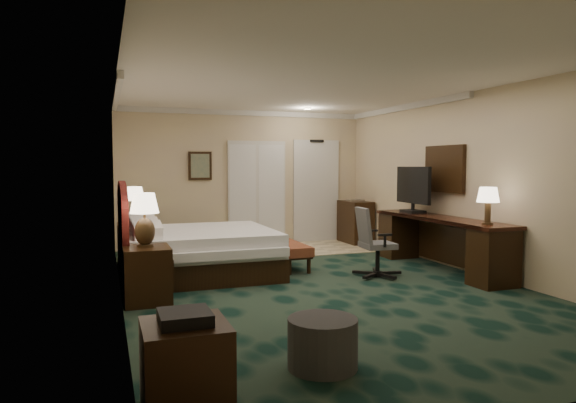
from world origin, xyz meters
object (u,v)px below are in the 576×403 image
object	(u,v)px
lamp_near	(145,220)
side_table	(186,368)
nightstand_far	(135,244)
minibar	(355,222)
nightstand_near	(147,275)
ottoman	(323,343)
bed	(200,252)
tv	(413,190)
bed_bench	(288,255)
lamp_far	(135,205)
desk	(439,243)
desk_chair	(378,242)

from	to	relation	value
lamp_near	side_table	size ratio (longest dim) A/B	1.07
nightstand_far	minibar	bearing A→B (deg)	10.60
lamp_near	nightstand_far	bearing A→B (deg)	89.62
nightstand_near	side_table	xyz separation A→B (m)	(0.02, -2.87, -0.03)
ottoman	bed	bearing A→B (deg)	94.35
side_table	tv	world-z (taller)	tv
bed	ottoman	xyz separation A→B (m)	(0.29, -3.81, -0.13)
lamp_near	bed_bench	xyz separation A→B (m)	(2.26, 1.32, -0.77)
ottoman	tv	distance (m)	4.99
bed	lamp_near	distance (m)	1.69
ottoman	minibar	world-z (taller)	minibar
lamp_far	lamp_near	bearing A→B (deg)	-90.71
bed_bench	ottoman	size ratio (longest dim) A/B	2.10
bed	bed_bench	world-z (taller)	bed
lamp_far	desk	world-z (taller)	lamp_far
lamp_near	ottoman	bearing A→B (deg)	-65.21
desk_chair	nightstand_far	bearing A→B (deg)	151.17
ottoman	tv	world-z (taller)	tv
nightstand_far	ottoman	xyz separation A→B (m)	(1.15, -5.00, -0.13)
lamp_far	side_table	bearing A→B (deg)	-89.98
lamp_far	tv	size ratio (longest dim) A/B	0.60
minibar	desk	bearing A→B (deg)	-90.90
side_table	ottoman	bearing A→B (deg)	18.45
lamp_near	minibar	distance (m)	5.57
nightstand_near	ottoman	xyz separation A→B (m)	(1.15, -2.49, -0.13)
ottoman	side_table	size ratio (longest dim) A/B	0.95
nightstand_far	lamp_far	bearing A→B (deg)	67.69
nightstand_near	desk_chair	size ratio (longest dim) A/B	0.65
nightstand_far	tv	world-z (taller)	tv
nightstand_far	minibar	size ratio (longest dim) A/B	0.76
lamp_near	minibar	bearing A→B (deg)	36.58
bed	lamp_near	size ratio (longest dim) A/B	3.32
bed_bench	desk	size ratio (longest dim) A/B	0.41
nightstand_near	bed_bench	size ratio (longest dim) A/B	0.56
nightstand_far	lamp_near	world-z (taller)	lamp_near
ottoman	desk	world-z (taller)	desk
bed	bed_bench	size ratio (longest dim) A/B	1.78
desk	tv	size ratio (longest dim) A/B	2.86
side_table	minibar	size ratio (longest dim) A/B	0.68
lamp_far	bed_bench	bearing A→B (deg)	-28.14
bed	desk	distance (m)	3.64
bed_bench	lamp_far	bearing A→B (deg)	151.50
nightstand_far	lamp_far	world-z (taller)	lamp_far
ottoman	lamp_far	bearing A→B (deg)	102.70
ottoman	tv	bearing A→B (deg)	48.53
nightstand_near	tv	size ratio (longest dim) A/B	0.66
ottoman	tv	size ratio (longest dim) A/B	0.56
nightstand_near	desk	xyz separation A→B (m)	(4.39, 0.44, 0.08)
bed_bench	tv	distance (m)	2.37
tv	desk	bearing A→B (deg)	-86.61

